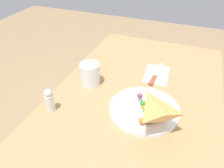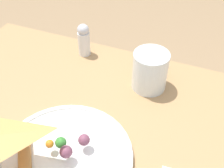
{
  "view_description": "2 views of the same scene",
  "coord_description": "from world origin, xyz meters",
  "views": [
    {
      "loc": [
        -0.7,
        -0.16,
        1.32
      ],
      "look_at": [
        -0.06,
        0.09,
        0.82
      ],
      "focal_mm": 35.0,
      "sensor_mm": 36.0,
      "label": 1
    },
    {
      "loc": [
        0.1,
        -0.3,
        1.23
      ],
      "look_at": [
        -0.07,
        0.11,
        0.83
      ],
      "focal_mm": 45.0,
      "sensor_mm": 36.0,
      "label": 2
    }
  ],
  "objects": [
    {
      "name": "salt_shaker",
      "position": [
        -0.22,
        0.27,
        0.81
      ],
      "size": [
        0.03,
        0.03,
        0.09
      ],
      "color": "silver",
      "rests_on": "dining_table"
    },
    {
      "name": "milk_glass",
      "position": [
        -0.01,
        0.21,
        0.81
      ],
      "size": [
        0.08,
        0.08,
        0.1
      ],
      "color": "white",
      "rests_on": "dining_table"
    },
    {
      "name": "plate_pizza",
      "position": [
        -0.1,
        -0.05,
        0.78
      ],
      "size": [
        0.26,
        0.26,
        0.05
      ],
      "color": "white",
      "rests_on": "dining_table"
    }
  ]
}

